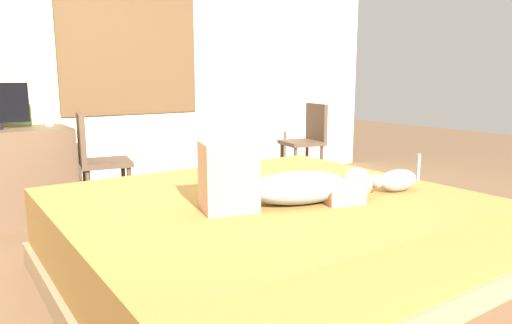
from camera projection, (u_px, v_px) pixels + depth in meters
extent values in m
plane|color=brown|center=(259.00, 287.00, 2.57)|extent=(16.00, 16.00, 0.00)
cube|color=beige|center=(106.00, 42.00, 4.30)|extent=(6.40, 0.12, 2.90)
cube|color=brown|center=(130.00, 50.00, 4.37)|extent=(1.32, 0.02, 1.19)
cube|color=white|center=(131.00, 50.00, 4.37)|extent=(1.24, 0.02, 1.11)
cube|color=#997A56|center=(261.00, 265.00, 2.69)|extent=(2.20, 1.93, 0.14)
cube|color=olive|center=(262.00, 225.00, 2.65)|extent=(2.13, 1.88, 0.34)
ellipsoid|color=#8C939E|center=(299.00, 188.00, 2.44)|extent=(0.61, 0.41, 0.17)
sphere|color=tan|center=(357.00, 183.00, 2.54)|extent=(0.17, 0.17, 0.17)
cube|color=tan|center=(228.00, 176.00, 2.31)|extent=(0.32, 0.30, 0.34)
cube|color=tan|center=(337.00, 193.00, 2.52)|extent=(0.27, 0.33, 0.08)
ellipsoid|color=gray|center=(398.00, 180.00, 2.70)|extent=(0.27, 0.15, 0.13)
sphere|color=gray|center=(376.00, 181.00, 2.64)|extent=(0.08, 0.08, 0.08)
cylinder|color=gray|center=(418.00, 167.00, 2.75)|extent=(0.03, 0.03, 0.16)
cube|color=brown|center=(10.00, 176.00, 3.65)|extent=(0.90, 0.56, 0.74)
cylinder|color=white|center=(49.00, 120.00, 3.81)|extent=(0.06, 0.06, 0.09)
cylinder|color=#4C3828|center=(124.00, 186.00, 3.97)|extent=(0.04, 0.04, 0.44)
cylinder|color=#4C3828|center=(130.00, 194.00, 3.70)|extent=(0.04, 0.04, 0.44)
cylinder|color=#4C3828|center=(86.00, 190.00, 3.85)|extent=(0.04, 0.04, 0.44)
cylinder|color=#4C3828|center=(89.00, 198.00, 3.57)|extent=(0.04, 0.04, 0.44)
cube|color=#4C3828|center=(106.00, 163.00, 3.73)|extent=(0.44, 0.44, 0.04)
cube|color=#4C3828|center=(81.00, 138.00, 3.62)|extent=(0.11, 0.38, 0.38)
cylinder|color=#4C3828|center=(295.00, 169.00, 4.70)|extent=(0.04, 0.04, 0.44)
cylinder|color=#4C3828|center=(282.00, 164.00, 4.98)|extent=(0.04, 0.04, 0.44)
cylinder|color=#4C3828|center=(321.00, 167.00, 4.82)|extent=(0.04, 0.04, 0.44)
cylinder|color=#4C3828|center=(307.00, 162.00, 5.10)|extent=(0.04, 0.04, 0.44)
cube|color=#4C3828|center=(302.00, 143.00, 4.86)|extent=(0.45, 0.45, 0.04)
cube|color=#4C3828|center=(316.00, 122.00, 4.89)|extent=(0.11, 0.38, 0.38)
cube|color=#ADCC75|center=(26.00, 52.00, 3.83)|extent=(0.44, 0.06, 2.66)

